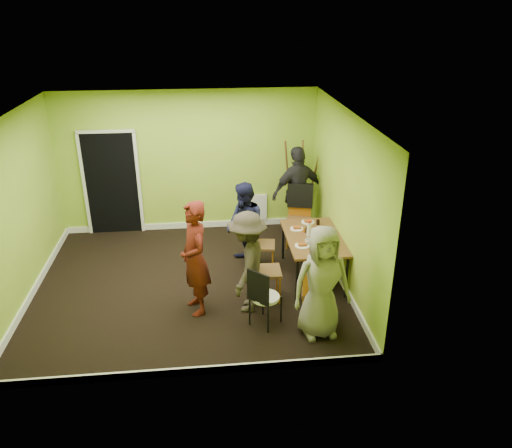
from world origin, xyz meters
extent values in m
plane|color=black|center=(0.00, 0.00, 0.00)|extent=(5.00, 5.00, 0.00)
cube|color=#93B82F|center=(0.00, 2.25, 1.40)|extent=(5.00, 0.04, 2.80)
cube|color=#93B82F|center=(0.00, -2.25, 1.40)|extent=(5.00, 0.04, 2.80)
cube|color=#93B82F|center=(-2.50, 0.00, 1.40)|extent=(0.04, 4.50, 2.80)
cube|color=#93B82F|center=(2.50, 0.00, 1.40)|extent=(0.04, 4.50, 2.80)
cube|color=white|center=(0.00, 0.00, 2.80)|extent=(5.00, 4.50, 0.04)
cube|color=black|center=(-1.50, 2.22, 1.02)|extent=(1.00, 0.05, 2.04)
cube|color=white|center=(1.30, 2.22, 0.40)|extent=(0.50, 0.04, 0.55)
cylinder|color=black|center=(1.66, -0.68, 0.35)|extent=(0.04, 0.04, 0.71)
cylinder|color=black|center=(2.44, -0.68, 0.35)|extent=(0.04, 0.04, 0.71)
cylinder|color=black|center=(1.66, 0.70, 0.35)|extent=(0.04, 0.04, 0.71)
cylinder|color=black|center=(2.44, 0.70, 0.35)|extent=(0.04, 0.04, 0.71)
cube|color=brown|center=(2.05, 0.01, 0.73)|extent=(0.90, 1.50, 0.04)
cylinder|color=#C66F12|center=(1.11, 0.58, 0.23)|extent=(0.03, 0.03, 0.46)
cylinder|color=#C66F12|center=(1.06, 0.24, 0.23)|extent=(0.03, 0.03, 0.46)
cylinder|color=#C66F12|center=(1.45, 0.53, 0.23)|extent=(0.03, 0.03, 0.46)
cylinder|color=#C66F12|center=(1.40, 0.19, 0.23)|extent=(0.03, 0.03, 0.46)
cube|color=brown|center=(1.25, 0.38, 0.46)|extent=(0.46, 0.46, 0.04)
cube|color=#C66F12|center=(1.06, 0.41, 0.73)|extent=(0.09, 0.39, 0.51)
cylinder|color=#C66F12|center=(1.02, -0.38, 0.24)|extent=(0.03, 0.03, 0.48)
cylinder|color=#C66F12|center=(1.02, -0.74, 0.24)|extent=(0.03, 0.03, 0.48)
cylinder|color=#C66F12|center=(1.39, -0.39, 0.24)|extent=(0.03, 0.03, 0.48)
cylinder|color=#C66F12|center=(1.38, -0.75, 0.24)|extent=(0.03, 0.03, 0.48)
cube|color=brown|center=(1.20, -0.57, 0.48)|extent=(0.44, 0.44, 0.04)
cube|color=#C66F12|center=(1.00, -0.56, 0.77)|extent=(0.04, 0.41, 0.53)
cylinder|color=#C66F12|center=(2.26, 1.35, 0.25)|extent=(0.03, 0.03, 0.51)
cylinder|color=#C66F12|center=(1.89, 1.45, 0.25)|extent=(0.03, 0.03, 0.51)
cylinder|color=#C66F12|center=(2.16, 0.98, 0.25)|extent=(0.03, 0.03, 0.51)
cylinder|color=#C66F12|center=(1.79, 1.08, 0.25)|extent=(0.03, 0.03, 0.51)
cube|color=brown|center=(2.03, 1.22, 0.51)|extent=(0.55, 0.55, 0.05)
cube|color=#C66F12|center=(2.08, 1.43, 0.81)|extent=(0.42, 0.14, 0.56)
cylinder|color=#C66F12|center=(1.63, -1.30, 0.23)|extent=(0.03, 0.03, 0.46)
cylinder|color=#C66F12|center=(1.97, -1.39, 0.23)|extent=(0.03, 0.03, 0.46)
cylinder|color=#C66F12|center=(1.72, -0.97, 0.23)|extent=(0.03, 0.03, 0.46)
cylinder|color=#C66F12|center=(2.05, -1.05, 0.23)|extent=(0.03, 0.03, 0.46)
cube|color=brown|center=(1.84, -1.18, 0.46)|extent=(0.50, 0.50, 0.04)
cube|color=#C66F12|center=(1.80, -1.36, 0.74)|extent=(0.38, 0.12, 0.51)
cylinder|color=black|center=(0.87, -1.24, 0.21)|extent=(0.02, 0.02, 0.43)
cylinder|color=black|center=(1.11, -1.46, 0.21)|extent=(0.02, 0.02, 0.43)
cylinder|color=black|center=(1.09, -1.01, 0.21)|extent=(0.02, 0.02, 0.43)
cylinder|color=black|center=(1.33, -1.23, 0.21)|extent=(0.02, 0.02, 0.43)
cylinder|color=white|center=(1.10, -1.24, 0.44)|extent=(0.40, 0.40, 0.05)
cube|color=black|center=(0.97, -1.37, 0.69)|extent=(0.29, 0.27, 0.48)
cylinder|color=brown|center=(1.96, 2.04, 0.94)|extent=(0.27, 0.44, 1.89)
cylinder|color=brown|center=(2.44, 2.04, 0.94)|extent=(0.27, 0.44, 1.89)
cylinder|color=brown|center=(2.20, 1.76, 0.94)|extent=(0.04, 0.43, 1.85)
cube|color=brown|center=(2.20, 1.98, 0.88)|extent=(0.51, 0.04, 0.04)
cylinder|color=white|center=(1.83, 0.34, 0.76)|extent=(0.23, 0.23, 0.01)
cylinder|color=white|center=(1.79, -0.31, 0.76)|extent=(0.23, 0.23, 0.01)
cylinder|color=white|center=(2.07, 0.59, 0.76)|extent=(0.23, 0.23, 0.01)
cylinder|color=white|center=(2.05, -0.52, 0.76)|extent=(0.22, 0.22, 0.01)
cylinder|color=white|center=(2.35, 0.15, 0.76)|extent=(0.24, 0.24, 0.01)
cylinder|color=white|center=(2.28, -0.24, 0.76)|extent=(0.21, 0.21, 0.01)
cylinder|color=white|center=(1.97, 0.05, 0.87)|extent=(0.07, 0.07, 0.24)
cylinder|color=#1745AE|center=(2.21, -0.29, 0.84)|extent=(0.08, 0.08, 0.18)
cylinder|color=#C66F12|center=(1.92, 0.21, 0.79)|extent=(0.04, 0.04, 0.07)
cylinder|color=black|center=(1.97, 0.18, 0.80)|extent=(0.07, 0.07, 0.09)
cylinder|color=black|center=(2.22, 0.48, 0.79)|extent=(0.06, 0.06, 0.09)
cylinder|color=black|center=(2.22, -0.46, 0.80)|extent=(0.07, 0.07, 0.10)
imported|color=white|center=(1.90, -0.25, 0.79)|extent=(0.11, 0.11, 0.09)
imported|color=white|center=(2.19, 0.03, 0.79)|extent=(0.09, 0.09, 0.08)
imported|color=#50150D|center=(0.12, -0.78, 0.88)|extent=(0.59, 0.74, 1.75)
imported|color=#151635|center=(0.95, 0.52, 0.76)|extent=(0.78, 0.88, 1.52)
imported|color=#332C22|center=(0.88, -0.81, 0.78)|extent=(0.86, 1.14, 1.57)
imported|color=#232127|center=(2.07, 1.63, 0.91)|extent=(1.15, 0.77, 1.82)
imported|color=gray|center=(1.82, -1.54, 0.82)|extent=(0.85, 0.60, 1.63)
camera|label=1|loc=(0.32, -7.21, 4.29)|focal=35.00mm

